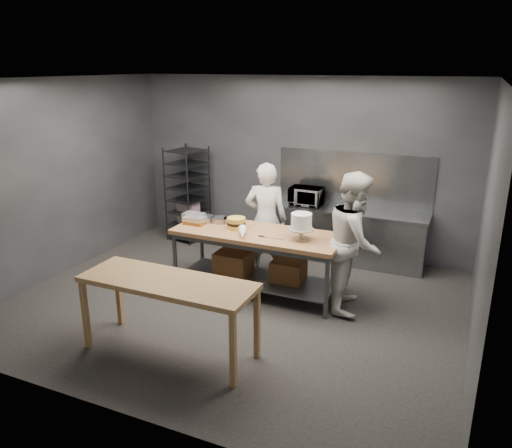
{
  "coord_description": "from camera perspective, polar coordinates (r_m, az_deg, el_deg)",
  "views": [
    {
      "loc": [
        2.8,
        -5.62,
        3.17
      ],
      "look_at": [
        0.13,
        0.43,
        1.05
      ],
      "focal_mm": 35.0,
      "sensor_mm": 36.0,
      "label": 1
    }
  ],
  "objects": [
    {
      "name": "near_counter",
      "position": [
        5.65,
        -10.05,
        -7.13
      ],
      "size": [
        2.0,
        0.7,
        0.9
      ],
      "color": "olive",
      "rests_on": "ground"
    },
    {
      "name": "piping_bag",
      "position": [
        6.79,
        -1.55,
        -1.04
      ],
      "size": [
        0.27,
        0.39,
        0.12
      ],
      "primitive_type": "cone",
      "rotation": [
        1.57,
        0.0,
        0.44
      ],
      "color": "white",
      "rests_on": "work_table"
    },
    {
      "name": "cake_pans",
      "position": [
        7.47,
        -4.56,
        0.52
      ],
      "size": [
        0.69,
        0.35,
        0.07
      ],
      "color": "gray",
      "rests_on": "work_table"
    },
    {
      "name": "work_table",
      "position": [
        7.15,
        0.12,
        -3.5
      ],
      "size": [
        2.4,
        0.9,
        0.92
      ],
      "color": "#98663D",
      "rests_on": "ground"
    },
    {
      "name": "back_counter",
      "position": [
        8.45,
        10.27,
        -1.27
      ],
      "size": [
        2.6,
        0.6,
        0.9
      ],
      "color": "slate",
      "rests_on": "ground"
    },
    {
      "name": "chef_behind",
      "position": [
        7.7,
        1.15,
        0.55
      ],
      "size": [
        0.74,
        0.58,
        1.78
      ],
      "primitive_type": "imported",
      "rotation": [
        0.0,
        0.0,
        3.4
      ],
      "color": "white",
      "rests_on": "ground"
    },
    {
      "name": "microwave",
      "position": [
        8.46,
        5.75,
        3.2
      ],
      "size": [
        0.54,
        0.37,
        0.3
      ],
      "primitive_type": "imported",
      "color": "black",
      "rests_on": "back_counter"
    },
    {
      "name": "pastry_clamshells",
      "position": [
        7.49,
        -7.08,
        0.63
      ],
      "size": [
        0.42,
        0.37,
        0.11
      ],
      "color": "#A35E20",
      "rests_on": "work_table"
    },
    {
      "name": "layer_cake",
      "position": [
        7.15,
        -2.27,
        0.11
      ],
      "size": [
        0.26,
        0.26,
        0.16
      ],
      "color": "gold",
      "rests_on": "work_table"
    },
    {
      "name": "chef_right",
      "position": [
        6.7,
        11.21,
        -2.01
      ],
      "size": [
        0.84,
        1.01,
        1.87
      ],
      "primitive_type": "imported",
      "rotation": [
        0.0,
        0.0,
        1.72
      ],
      "color": "silver",
      "rests_on": "ground"
    },
    {
      "name": "back_wall",
      "position": [
        8.75,
        4.76,
        6.72
      ],
      "size": [
        6.0,
        0.04,
        3.0
      ],
      "primitive_type": "cube",
      "color": "#4C4F54",
      "rests_on": "ground"
    },
    {
      "name": "offset_spatula",
      "position": [
        6.79,
        1.31,
        -1.52
      ],
      "size": [
        0.37,
        0.02,
        0.02
      ],
      "color": "slate",
      "rests_on": "work_table"
    },
    {
      "name": "frosted_cake_stand",
      "position": [
        6.66,
        5.21,
        0.12
      ],
      "size": [
        0.34,
        0.34,
        0.37
      ],
      "color": "#B1A88E",
      "rests_on": "work_table"
    },
    {
      "name": "speed_rack",
      "position": [
        9.38,
        -7.81,
        3.34
      ],
      "size": [
        0.71,
        0.75,
        1.75
      ],
      "color": "black",
      "rests_on": "ground"
    },
    {
      "name": "splashback_panel",
      "position": [
        8.49,
        11.09,
        5.08
      ],
      "size": [
        2.6,
        0.02,
        0.9
      ],
      "primitive_type": "cube",
      "color": "slate",
      "rests_on": "back_counter"
    },
    {
      "name": "ground",
      "position": [
        7.03,
        -2.39,
        -9.03
      ],
      "size": [
        6.0,
        6.0,
        0.0
      ],
      "primitive_type": "plane",
      "color": "black",
      "rests_on": "ground"
    }
  ]
}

